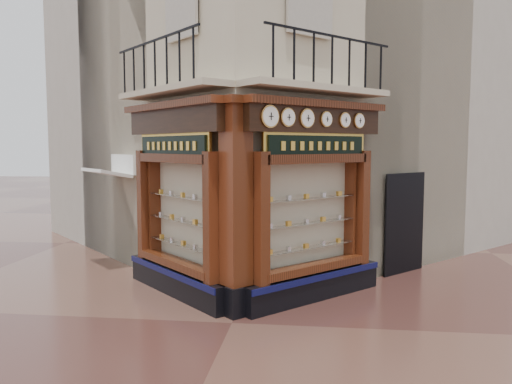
# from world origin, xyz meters

# --- Properties ---
(ground) EXTENTS (80.00, 80.00, 0.00)m
(ground) POSITION_xyz_m (0.00, 0.00, 0.00)
(ground) COLOR #452620
(ground) RESTS_ON ground
(main_building) EXTENTS (11.31, 11.31, 12.00)m
(main_building) POSITION_xyz_m (0.00, 6.16, 6.00)
(main_building) COLOR #BFB495
(main_building) RESTS_ON ground
(neighbour_left) EXTENTS (11.31, 11.31, 11.00)m
(neighbour_left) POSITION_xyz_m (-2.47, 8.63, 5.50)
(neighbour_left) COLOR #B6AE9F
(neighbour_left) RESTS_ON ground
(neighbour_right) EXTENTS (11.31, 11.31, 11.00)m
(neighbour_right) POSITION_xyz_m (2.47, 8.63, 5.50)
(neighbour_right) COLOR #B6AE9F
(neighbour_right) RESTS_ON ground
(shopfront_left) EXTENTS (2.86, 2.86, 3.98)m
(shopfront_left) POSITION_xyz_m (-1.41, 1.57, 1.98)
(shopfront_left) COLOR black
(shopfront_left) RESTS_ON ground
(shopfront_right) EXTENTS (2.86, 2.86, 3.98)m
(shopfront_right) POSITION_xyz_m (1.41, 1.57, 1.98)
(shopfront_right) COLOR black
(shopfront_right) RESTS_ON ground
(corner_pilaster) EXTENTS (0.85, 0.85, 3.98)m
(corner_pilaster) POSITION_xyz_m (0.00, 0.50, 1.95)
(corner_pilaster) COLOR black
(corner_pilaster) RESTS_ON ground
(balcony) EXTENTS (5.94, 2.97, 1.03)m
(balcony) POSITION_xyz_m (0.00, 1.49, 4.22)
(balcony) COLOR #BFB495
(balcony) RESTS_ON ground
(clock_a) EXTENTS (0.32, 0.32, 0.41)m
(clock_a) POSITION_xyz_m (0.62, 0.51, 3.62)
(clock_a) COLOR #C08740
(clock_a) RESTS_ON ground
(clock_b) EXTENTS (0.28, 0.28, 0.35)m
(clock_b) POSITION_xyz_m (0.92, 0.81, 3.62)
(clock_b) COLOR #C08740
(clock_b) RESTS_ON ground
(clock_c) EXTENTS (0.29, 0.29, 0.37)m
(clock_c) POSITION_xyz_m (1.26, 1.16, 3.62)
(clock_c) COLOR #C08740
(clock_c) RESTS_ON ground
(clock_d) EXTENTS (0.25, 0.25, 0.31)m
(clock_d) POSITION_xyz_m (1.63, 1.53, 3.62)
(clock_d) COLOR #C08740
(clock_d) RESTS_ON ground
(clock_e) EXTENTS (0.26, 0.26, 0.31)m
(clock_e) POSITION_xyz_m (2.01, 1.91, 3.62)
(clock_e) COLOR #C08740
(clock_e) RESTS_ON ground
(clock_f) EXTENTS (0.26, 0.26, 0.32)m
(clock_f) POSITION_xyz_m (2.32, 2.21, 3.62)
(clock_f) COLOR #C08740
(clock_f) RESTS_ON ground
(awning) EXTENTS (1.55, 1.55, 0.24)m
(awning) POSITION_xyz_m (-3.77, 3.56, 0.00)
(awning) COLOR white
(awning) RESTS_ON ground
(signboard_left) EXTENTS (2.00, 2.00, 0.54)m
(signboard_left) POSITION_xyz_m (-1.46, 1.51, 3.10)
(signboard_left) COLOR gold
(signboard_left) RESTS_ON ground
(signboard_right) EXTENTS (1.98, 1.98, 0.53)m
(signboard_right) POSITION_xyz_m (1.46, 1.51, 3.10)
(signboard_right) COLOR gold
(signboard_right) RESTS_ON ground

